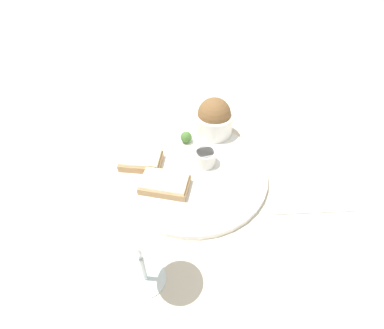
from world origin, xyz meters
The scene contains 9 objects.
ground_plane centered at (0.00, 0.00, 0.00)m, with size 4.00×4.00×0.00m, color beige.
dinner_plate centered at (0.00, 0.00, 0.01)m, with size 0.34×0.34×0.01m.
salad_bowl centered at (0.04, 0.15, 0.06)m, with size 0.10×0.10×0.10m.
sauce_ramekin centered at (0.03, 0.03, 0.03)m, with size 0.05×0.05×0.04m.
cheese_toast_near centered at (-0.05, -0.06, 0.03)m, with size 0.11×0.07×0.03m.
cheese_toast_far centered at (-0.12, 0.01, 0.03)m, with size 0.09×0.07×0.03m.
wine_glass centered at (-0.05, -0.25, 0.11)m, with size 0.08×0.08×0.17m.
garnish centered at (-0.03, 0.10, 0.03)m, with size 0.03×0.03×0.03m.
fork centered at (0.26, -0.08, 0.00)m, with size 0.17×0.04×0.01m.
Camera 1 is at (0.05, -0.47, 0.51)m, focal length 28.00 mm.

